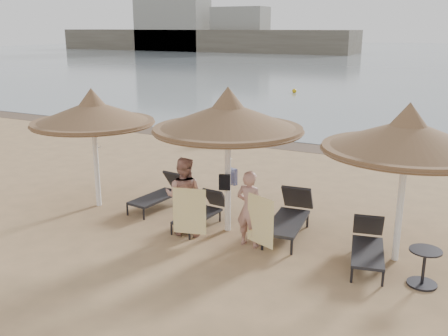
{
  "coord_description": "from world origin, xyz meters",
  "views": [
    {
      "loc": [
        4.49,
        -8.67,
        4.45
      ],
      "look_at": [
        -0.56,
        1.2,
        1.32
      ],
      "focal_mm": 40.0,
      "sensor_mm": 36.0,
      "label": 1
    }
  ],
  "objects_px": {
    "palapa_right": "(407,136)",
    "lounger_near_right": "(290,215)",
    "person_right": "(250,203)",
    "pedal_boat": "(244,129)",
    "lounger_near_left": "(203,211)",
    "person_left": "(184,190)",
    "side_table": "(424,268)",
    "lounger_far_right": "(368,244)",
    "palapa_center": "(228,118)",
    "lounger_far_left": "(162,193)",
    "palapa_left": "(93,113)"
  },
  "relations": [
    {
      "from": "palapa_center",
      "to": "lounger_near_right",
      "type": "xyz_separation_m",
      "value": [
        1.3,
        0.51,
        -2.18
      ]
    },
    {
      "from": "palapa_center",
      "to": "lounger_far_left",
      "type": "height_order",
      "value": "palapa_center"
    },
    {
      "from": "pedal_boat",
      "to": "person_right",
      "type": "bearing_deg",
      "value": -73.41
    },
    {
      "from": "side_table",
      "to": "pedal_boat",
      "type": "bearing_deg",
      "value": 129.44
    },
    {
      "from": "lounger_near_left",
      "to": "person_right",
      "type": "height_order",
      "value": "person_right"
    },
    {
      "from": "person_left",
      "to": "lounger_far_left",
      "type": "bearing_deg",
      "value": -54.72
    },
    {
      "from": "palapa_center",
      "to": "pedal_boat",
      "type": "height_order",
      "value": "palapa_center"
    },
    {
      "from": "palapa_center",
      "to": "side_table",
      "type": "distance_m",
      "value": 4.85
    },
    {
      "from": "lounger_far_left",
      "to": "palapa_center",
      "type": "bearing_deg",
      "value": -9.19
    },
    {
      "from": "lounger_far_left",
      "to": "lounger_far_right",
      "type": "bearing_deg",
      "value": -1.61
    },
    {
      "from": "person_left",
      "to": "person_right",
      "type": "height_order",
      "value": "person_left"
    },
    {
      "from": "lounger_near_left",
      "to": "lounger_near_right",
      "type": "bearing_deg",
      "value": 18.17
    },
    {
      "from": "lounger_near_right",
      "to": "person_right",
      "type": "relative_size",
      "value": 1.11
    },
    {
      "from": "person_right",
      "to": "lounger_far_right",
      "type": "bearing_deg",
      "value": -165.18
    },
    {
      "from": "person_left",
      "to": "pedal_boat",
      "type": "height_order",
      "value": "person_left"
    },
    {
      "from": "pedal_boat",
      "to": "lounger_near_left",
      "type": "bearing_deg",
      "value": -79.74
    },
    {
      "from": "palapa_left",
      "to": "palapa_right",
      "type": "bearing_deg",
      "value": 1.69
    },
    {
      "from": "palapa_left",
      "to": "side_table",
      "type": "height_order",
      "value": "palapa_left"
    },
    {
      "from": "lounger_far_left",
      "to": "person_left",
      "type": "bearing_deg",
      "value": -34.02
    },
    {
      "from": "lounger_near_right",
      "to": "person_right",
      "type": "xyz_separation_m",
      "value": [
        -0.53,
        -1.05,
        0.54
      ]
    },
    {
      "from": "palapa_center",
      "to": "side_table",
      "type": "relative_size",
      "value": 4.81
    },
    {
      "from": "person_left",
      "to": "side_table",
      "type": "bearing_deg",
      "value": 165.43
    },
    {
      "from": "lounger_far_left",
      "to": "pedal_boat",
      "type": "height_order",
      "value": "pedal_boat"
    },
    {
      "from": "person_left",
      "to": "lounger_near_left",
      "type": "bearing_deg",
      "value": -113.1
    },
    {
      "from": "side_table",
      "to": "pedal_boat",
      "type": "relative_size",
      "value": 0.3
    },
    {
      "from": "palapa_right",
      "to": "lounger_near_right",
      "type": "distance_m",
      "value": 3.15
    },
    {
      "from": "lounger_far_right",
      "to": "person_right",
      "type": "distance_m",
      "value": 2.48
    },
    {
      "from": "lounger_far_left",
      "to": "lounger_near_left",
      "type": "relative_size",
      "value": 1.1
    },
    {
      "from": "lounger_far_left",
      "to": "lounger_near_right",
      "type": "xyz_separation_m",
      "value": [
        3.52,
        -0.12,
        0.05
      ]
    },
    {
      "from": "lounger_far_right",
      "to": "side_table",
      "type": "xyz_separation_m",
      "value": [
        1.08,
        -0.51,
        -0.04
      ]
    },
    {
      "from": "lounger_far_right",
      "to": "person_right",
      "type": "relative_size",
      "value": 0.98
    },
    {
      "from": "palapa_right",
      "to": "pedal_boat",
      "type": "bearing_deg",
      "value": 129.76
    },
    {
      "from": "palapa_left",
      "to": "lounger_near_left",
      "type": "xyz_separation_m",
      "value": [
        3.04,
        0.1,
        -2.08
      ]
    },
    {
      "from": "lounger_far_right",
      "to": "person_right",
      "type": "xyz_separation_m",
      "value": [
        -2.37,
        -0.39,
        0.59
      ]
    },
    {
      "from": "person_left",
      "to": "pedal_boat",
      "type": "distance_m",
      "value": 10.18
    },
    {
      "from": "palapa_left",
      "to": "person_left",
      "type": "relative_size",
      "value": 1.5
    },
    {
      "from": "lounger_near_left",
      "to": "person_right",
      "type": "bearing_deg",
      "value": -17.2
    },
    {
      "from": "person_right",
      "to": "palapa_left",
      "type": "bearing_deg",
      "value": -0.67
    },
    {
      "from": "palapa_right",
      "to": "lounger_near_right",
      "type": "bearing_deg",
      "value": 171.54
    },
    {
      "from": "lounger_far_left",
      "to": "lounger_far_right",
      "type": "relative_size",
      "value": 0.99
    },
    {
      "from": "lounger_near_left",
      "to": "pedal_boat",
      "type": "bearing_deg",
      "value": 113.96
    },
    {
      "from": "palapa_center",
      "to": "lounger_near_right",
      "type": "height_order",
      "value": "palapa_center"
    },
    {
      "from": "palapa_left",
      "to": "side_table",
      "type": "bearing_deg",
      "value": -4.4
    },
    {
      "from": "person_left",
      "to": "person_right",
      "type": "relative_size",
      "value": 1.07
    },
    {
      "from": "lounger_far_left",
      "to": "lounger_near_left",
      "type": "height_order",
      "value": "lounger_far_left"
    },
    {
      "from": "palapa_right",
      "to": "lounger_near_left",
      "type": "bearing_deg",
      "value": -178.44
    },
    {
      "from": "lounger_far_left",
      "to": "lounger_far_right",
      "type": "height_order",
      "value": "lounger_far_left"
    },
    {
      "from": "lounger_far_left",
      "to": "pedal_boat",
      "type": "xyz_separation_m",
      "value": [
        -1.57,
        8.46,
        0.0
      ]
    },
    {
      "from": "side_table",
      "to": "pedal_boat",
      "type": "height_order",
      "value": "pedal_boat"
    },
    {
      "from": "lounger_near_right",
      "to": "side_table",
      "type": "distance_m",
      "value": 3.16
    }
  ]
}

